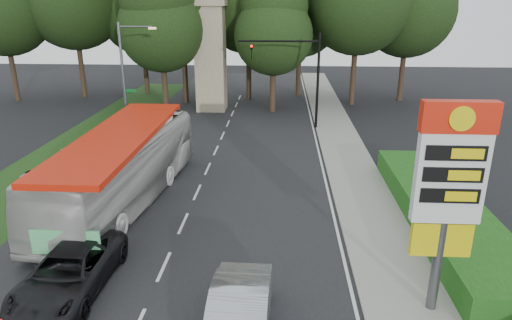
# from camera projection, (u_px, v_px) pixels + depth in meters

# --- Properties ---
(road_surface) EXTENTS (14.00, 80.00, 0.02)m
(road_surface) POSITION_uv_depth(u_px,v_px,m) (200.00, 185.00, 24.61)
(road_surface) COLOR black
(road_surface) RESTS_ON ground
(sidewalk_right) EXTENTS (3.00, 80.00, 0.12)m
(sidewalk_right) POSITION_uv_depth(u_px,v_px,m) (359.00, 188.00, 24.14)
(sidewalk_right) COLOR gray
(sidewalk_right) RESTS_ON ground
(grass_verge_left) EXTENTS (5.00, 50.00, 0.02)m
(grass_verge_left) POSITION_uv_depth(u_px,v_px,m) (76.00, 148.00, 30.76)
(grass_verge_left) COLOR #193814
(grass_verge_left) RESTS_ON ground
(hedge) EXTENTS (3.00, 14.00, 1.20)m
(hedge) POSITION_uv_depth(u_px,v_px,m) (443.00, 213.00, 20.03)
(hedge) COLOR #174E14
(hedge) RESTS_ON ground
(gas_station_pylon) EXTENTS (2.10, 0.45, 6.85)m
(gas_station_pylon) POSITION_uv_depth(u_px,v_px,m) (449.00, 182.00, 13.22)
(gas_station_pylon) COLOR #59595E
(gas_station_pylon) RESTS_ON ground
(traffic_signal_mast) EXTENTS (6.10, 0.35, 7.20)m
(traffic_signal_mast) POSITION_uv_depth(u_px,v_px,m) (301.00, 68.00, 34.06)
(traffic_signal_mast) COLOR black
(traffic_signal_mast) RESTS_ON ground
(streetlight_signs) EXTENTS (2.75, 0.98, 8.00)m
(streetlight_signs) POSITION_uv_depth(u_px,v_px,m) (126.00, 73.00, 32.94)
(streetlight_signs) COLOR #59595E
(streetlight_signs) RESTS_ON ground
(monument) EXTENTS (3.00, 3.00, 10.05)m
(monument) POSITION_uv_depth(u_px,v_px,m) (211.00, 53.00, 39.98)
(monument) COLOR gray
(monument) RESTS_ON ground
(tree_monument_left) EXTENTS (7.28, 7.28, 14.30)m
(tree_monument_left) POSITION_uv_depth(u_px,v_px,m) (160.00, 10.00, 38.07)
(tree_monument_left) COLOR #2D2116
(tree_monument_left) RESTS_ON ground
(tree_monument_right) EXTENTS (6.72, 6.72, 13.20)m
(tree_monument_right) POSITION_uv_depth(u_px,v_px,m) (274.00, 18.00, 38.26)
(tree_monument_right) COLOR #2D2116
(tree_monument_right) RESTS_ON ground
(transit_bus) EXTENTS (4.42, 13.03, 3.56)m
(transit_bus) POSITION_uv_depth(u_px,v_px,m) (123.00, 168.00, 21.98)
(transit_bus) COLOR beige
(transit_bus) RESTS_ON ground
(sedan_silver) EXTENTS (1.83, 4.98, 1.63)m
(sedan_silver) POSITION_uv_depth(u_px,v_px,m) (238.00, 319.00, 13.05)
(sedan_silver) COLOR #A5A7AD
(sedan_silver) RESTS_ON ground
(suv_charcoal) EXTENTS (2.58, 5.36, 1.47)m
(suv_charcoal) POSITION_uv_depth(u_px,v_px,m) (70.00, 271.00, 15.48)
(suv_charcoal) COLOR black
(suv_charcoal) RESTS_ON ground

